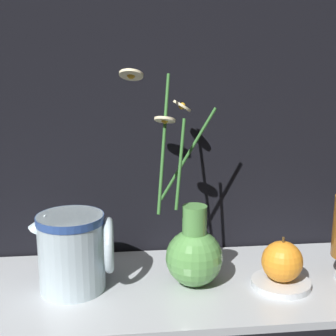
# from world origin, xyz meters

# --- Properties ---
(ground_plane) EXTENTS (6.00, 6.00, 0.00)m
(ground_plane) POSITION_xyz_m (0.00, 0.00, 0.00)
(ground_plane) COLOR black
(shelf) EXTENTS (0.85, 0.27, 0.01)m
(shelf) POSITION_xyz_m (0.00, 0.00, 0.01)
(shelf) COLOR #B2B7BC
(shelf) RESTS_ON ground_plane
(vase_with_flowers) EXTENTS (0.16, 0.15, 0.34)m
(vase_with_flowers) POSITION_xyz_m (0.06, -0.00, 0.07)
(vase_with_flowers) COLOR #59994C
(vase_with_flowers) RESTS_ON shelf
(ceramic_pitcher) EXTENTS (0.13, 0.10, 0.13)m
(ceramic_pitcher) POSITION_xyz_m (-0.13, -0.00, 0.08)
(ceramic_pitcher) COLOR silver
(ceramic_pitcher) RESTS_ON shelf
(saucer_plate) EXTENTS (0.09, 0.09, 0.01)m
(saucer_plate) POSITION_xyz_m (0.20, -0.03, 0.02)
(saucer_plate) COLOR silver
(saucer_plate) RESTS_ON shelf
(orange_fruit) EXTENTS (0.06, 0.06, 0.07)m
(orange_fruit) POSITION_xyz_m (0.20, -0.03, 0.05)
(orange_fruit) COLOR orange
(orange_fruit) RESTS_ON saucer_plate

